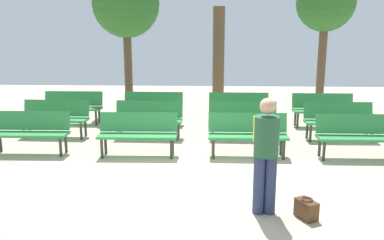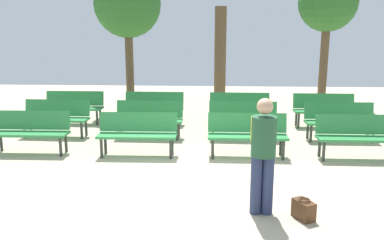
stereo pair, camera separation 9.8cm
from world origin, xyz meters
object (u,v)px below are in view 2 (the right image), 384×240
object	(u,v)px
tree_2	(128,5)
visitor_with_backpack	(263,149)
bench_r1_c1	(149,117)
bench_r2_c3	(324,108)
bench_r0_c0	(30,129)
bench_r1_c2	(243,118)
bench_r1_c3	(340,119)
bench_r0_c1	(138,131)
bench_r2_c2	(240,107)
bench_r0_c2	(247,132)
bench_r2_c0	(74,105)
tree_0	(220,56)
bench_r0_c3	(357,134)
bench_r2_c1	(154,106)
handbag	(304,209)
tree_1	(328,4)

from	to	relation	value
tree_2	visitor_with_backpack	world-z (taller)	tree_2
bench_r1_c1	bench_r2_c3	world-z (taller)	same
bench_r0_c0	bench_r1_c2	xyz separation A→B (m)	(4.51, 1.36, 0.00)
bench_r1_c3	visitor_with_backpack	distance (m)	4.59
bench_r0_c1	bench_r1_c3	world-z (taller)	same
bench_r2_c2	bench_r1_c1	bearing A→B (deg)	-147.88
bench_r0_c2	bench_r1_c2	distance (m)	1.36
bench_r0_c1	bench_r0_c2	bearing A→B (deg)	0.34
bench_r1_c3	bench_r2_c2	distance (m)	2.62
bench_r0_c2	bench_r1_c1	distance (m)	2.60
bench_r0_c2	bench_r1_c3	size ratio (longest dim) A/B	1.00
bench_r0_c0	bench_r2_c0	bearing A→B (deg)	89.77
bench_r0_c0	bench_r0_c2	distance (m)	4.50
bench_r2_c0	tree_2	xyz separation A→B (m)	(1.21, 1.81, 2.75)
bench_r0_c0	bench_r1_c1	xyz separation A→B (m)	(2.28, 1.36, 0.00)
bench_r0_c1	tree_0	size ratio (longest dim) A/B	0.49
bench_r0_c3	bench_r1_c2	bearing A→B (deg)	147.16
bench_r2_c1	tree_0	xyz separation A→B (m)	(1.84, 3.17, 1.14)
bench_r0_c0	bench_r1_c1	world-z (taller)	same
bench_r1_c2	handbag	size ratio (longest dim) A/B	4.40
bench_r0_c3	tree_0	distance (m)	6.61
bench_r0_c3	visitor_with_backpack	distance (m)	3.41
bench_r1_c1	tree_1	size ratio (longest dim) A/B	0.37
tree_0	bench_r0_c1	bearing A→B (deg)	-106.51
bench_r0_c3	visitor_with_backpack	size ratio (longest dim) A/B	0.97
bench_r0_c3	tree_1	world-z (taller)	tree_1
bench_r1_c2	bench_r1_c3	world-z (taller)	same
bench_r0_c0	tree_2	xyz separation A→B (m)	(1.18, 4.57, 2.75)
bench_r0_c0	handbag	distance (m)	5.78
handbag	bench_r2_c3	bearing A→B (deg)	72.80
visitor_with_backpack	bench_r0_c3	bearing A→B (deg)	-131.16
bench_r0_c2	handbag	size ratio (longest dim) A/B	4.37
bench_r1_c3	bench_r2_c1	world-z (taller)	same
bench_r1_c2	bench_r1_c3	xyz separation A→B (m)	(2.25, -0.01, 0.00)
bench_r0_c1	bench_r0_c2	xyz separation A→B (m)	(2.24, 0.05, 0.00)
bench_r2_c2	bench_r2_c3	bearing A→B (deg)	-0.46
bench_r0_c1	visitor_with_backpack	distance (m)	3.43
tree_1	tree_2	bearing A→B (deg)	-166.10
tree_1	tree_2	distance (m)	6.59
bench_r0_c1	bench_r1_c3	size ratio (longest dim) A/B	1.00
bench_r0_c3	tree_0	size ratio (longest dim) A/B	0.49
bench_r0_c0	tree_0	xyz separation A→B (m)	(4.03, 5.92, 1.14)
bench_r0_c1	bench_r2_c1	size ratio (longest dim) A/B	1.00
bench_r0_c3	handbag	world-z (taller)	bench_r0_c3
visitor_with_backpack	bench_r2_c2	bearing A→B (deg)	-91.08
bench_r1_c1	visitor_with_backpack	bearing A→B (deg)	-59.75
bench_r1_c1	handbag	bearing A→B (deg)	-55.07
bench_r2_c1	bench_r1_c2	bearing A→B (deg)	-29.47
bench_r0_c1	visitor_with_backpack	bearing A→B (deg)	-49.93
bench_r2_c1	bench_r2_c3	bearing A→B (deg)	0.49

